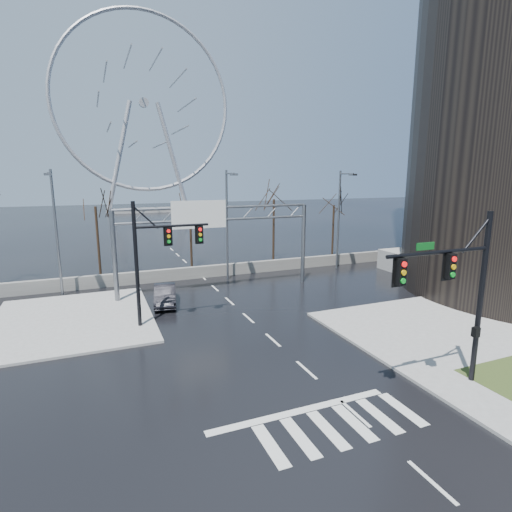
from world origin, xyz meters
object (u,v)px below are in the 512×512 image
sign_gantry (213,230)px  car (165,295)px  signal_mast_near (461,285)px  signal_mast_far (155,252)px  ferris_wheel (144,110)px

sign_gantry → car: sign_gantry is taller
signal_mast_near → signal_mast_far: size_ratio=1.00×
sign_gantry → ferris_wheel: size_ratio=0.32×
car → sign_gantry: bearing=32.2°
sign_gantry → ferris_wheel: ferris_wheel is taller
signal_mast_far → ferris_wheel: (10.87, 86.04, 21.30)m
signal_mast_near → signal_mast_far: same height
signal_mast_near → ferris_wheel: size_ratio=0.16×
signal_mast_far → car: (1.17, 4.21, -4.10)m
signal_mast_far → sign_gantry: (5.49, 6.00, 0.35)m
sign_gantry → ferris_wheel: 82.91m
sign_gantry → car: 6.46m
signal_mast_near → car: bearing=119.8°
signal_mast_near → sign_gantry: 19.79m
signal_mast_near → ferris_wheel: ferris_wheel is taller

